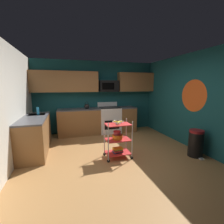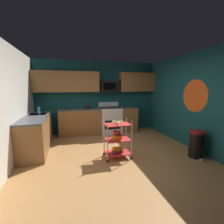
{
  "view_description": "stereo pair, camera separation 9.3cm",
  "coord_description": "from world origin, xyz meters",
  "px_view_note": "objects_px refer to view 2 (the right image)",
  "views": [
    {
      "loc": [
        -1.11,
        -3.44,
        1.72
      ],
      "look_at": [
        0.02,
        0.39,
        1.05
      ],
      "focal_mm": 25.37,
      "sensor_mm": 36.0,
      "label": 1
    },
    {
      "loc": [
        -1.02,
        -3.46,
        1.72
      ],
      "look_at": [
        0.02,
        0.39,
        1.05
      ],
      "focal_mm": 25.37,
      "sensor_mm": 36.0,
      "label": 2
    }
  ],
  "objects_px": {
    "fruit_bowl": "(118,122)",
    "mixing_bowl_large": "(117,137)",
    "oven_range": "(110,119)",
    "kettle": "(88,106)",
    "mixing_bowl_small": "(117,133)",
    "microwave": "(110,86)",
    "rolling_cart": "(118,139)",
    "dish_soap_bottle": "(39,111)",
    "trash_can": "(196,144)",
    "book_stack": "(117,150)"
  },
  "relations": [
    {
      "from": "microwave",
      "to": "mixing_bowl_small",
      "type": "bearing_deg",
      "value": -100.05
    },
    {
      "from": "mixing_bowl_large",
      "to": "dish_soap_bottle",
      "type": "height_order",
      "value": "dish_soap_bottle"
    },
    {
      "from": "book_stack",
      "to": "trash_can",
      "type": "height_order",
      "value": "trash_can"
    },
    {
      "from": "mixing_bowl_large",
      "to": "book_stack",
      "type": "relative_size",
      "value": 1.0
    },
    {
      "from": "kettle",
      "to": "dish_soap_bottle",
      "type": "bearing_deg",
      "value": -151.99
    },
    {
      "from": "fruit_bowl",
      "to": "trash_can",
      "type": "relative_size",
      "value": 0.41
    },
    {
      "from": "mixing_bowl_small",
      "to": "trash_can",
      "type": "distance_m",
      "value": 1.95
    },
    {
      "from": "microwave",
      "to": "dish_soap_bottle",
      "type": "distance_m",
      "value": 2.54
    },
    {
      "from": "oven_range",
      "to": "dish_soap_bottle",
      "type": "height_order",
      "value": "dish_soap_bottle"
    },
    {
      "from": "microwave",
      "to": "book_stack",
      "type": "bearing_deg",
      "value": -99.58
    },
    {
      "from": "rolling_cart",
      "to": "kettle",
      "type": "height_order",
      "value": "kettle"
    },
    {
      "from": "rolling_cart",
      "to": "mixing_bowl_large",
      "type": "relative_size",
      "value": 3.63
    },
    {
      "from": "mixing_bowl_large",
      "to": "dish_soap_bottle",
      "type": "distance_m",
      "value": 2.38
    },
    {
      "from": "dish_soap_bottle",
      "to": "rolling_cart",
      "type": "bearing_deg",
      "value": -35.07
    },
    {
      "from": "microwave",
      "to": "fruit_bowl",
      "type": "bearing_deg",
      "value": -99.58
    },
    {
      "from": "fruit_bowl",
      "to": "book_stack",
      "type": "xyz_separation_m",
      "value": [
        0.0,
        -0.0,
        -0.69
      ]
    },
    {
      "from": "fruit_bowl",
      "to": "rolling_cart",
      "type": "bearing_deg",
      "value": -135.0
    },
    {
      "from": "oven_range",
      "to": "microwave",
      "type": "distance_m",
      "value": 1.23
    },
    {
      "from": "microwave",
      "to": "kettle",
      "type": "distance_m",
      "value": 1.09
    },
    {
      "from": "oven_range",
      "to": "book_stack",
      "type": "relative_size",
      "value": 4.37
    },
    {
      "from": "oven_range",
      "to": "fruit_bowl",
      "type": "distance_m",
      "value": 2.19
    },
    {
      "from": "rolling_cart",
      "to": "kettle",
      "type": "distance_m",
      "value": 2.23
    },
    {
      "from": "book_stack",
      "to": "trash_can",
      "type": "relative_size",
      "value": 0.38
    },
    {
      "from": "mixing_bowl_small",
      "to": "kettle",
      "type": "distance_m",
      "value": 2.19
    },
    {
      "from": "oven_range",
      "to": "kettle",
      "type": "bearing_deg",
      "value": -179.73
    },
    {
      "from": "fruit_bowl",
      "to": "mixing_bowl_large",
      "type": "bearing_deg",
      "value": -180.0
    },
    {
      "from": "rolling_cart",
      "to": "mixing_bowl_small",
      "type": "relative_size",
      "value": 5.03
    },
    {
      "from": "fruit_bowl",
      "to": "kettle",
      "type": "xyz_separation_m",
      "value": [
        -0.45,
        2.12,
        0.12
      ]
    },
    {
      "from": "rolling_cart",
      "to": "trash_can",
      "type": "relative_size",
      "value": 1.39
    },
    {
      "from": "dish_soap_bottle",
      "to": "kettle",
      "type": "bearing_deg",
      "value": 28.01
    },
    {
      "from": "dish_soap_bottle",
      "to": "trash_can",
      "type": "height_order",
      "value": "dish_soap_bottle"
    },
    {
      "from": "trash_can",
      "to": "mixing_bowl_large",
      "type": "bearing_deg",
      "value": 165.86
    },
    {
      "from": "mixing_bowl_small",
      "to": "mixing_bowl_large",
      "type": "bearing_deg",
      "value": -43.08
    },
    {
      "from": "mixing_bowl_small",
      "to": "kettle",
      "type": "height_order",
      "value": "kettle"
    },
    {
      "from": "fruit_bowl",
      "to": "trash_can",
      "type": "xyz_separation_m",
      "value": [
        1.85,
        -0.47,
        -0.55
      ]
    },
    {
      "from": "oven_range",
      "to": "kettle",
      "type": "relative_size",
      "value": 4.17
    },
    {
      "from": "fruit_bowl",
      "to": "trash_can",
      "type": "distance_m",
      "value": 1.99
    },
    {
      "from": "microwave",
      "to": "book_stack",
      "type": "height_order",
      "value": "microwave"
    },
    {
      "from": "mixing_bowl_large",
      "to": "book_stack",
      "type": "height_order",
      "value": "mixing_bowl_large"
    },
    {
      "from": "microwave",
      "to": "book_stack",
      "type": "distance_m",
      "value": 2.72
    },
    {
      "from": "oven_range",
      "to": "microwave",
      "type": "height_order",
      "value": "microwave"
    },
    {
      "from": "microwave",
      "to": "dish_soap_bottle",
      "type": "relative_size",
      "value": 3.5
    },
    {
      "from": "book_stack",
      "to": "oven_range",
      "type": "bearing_deg",
      "value": 79.95
    },
    {
      "from": "rolling_cart",
      "to": "mixing_bowl_large",
      "type": "height_order",
      "value": "rolling_cart"
    },
    {
      "from": "mixing_bowl_small",
      "to": "fruit_bowl",
      "type": "bearing_deg",
      "value": -21.74
    },
    {
      "from": "fruit_bowl",
      "to": "dish_soap_bottle",
      "type": "height_order",
      "value": "dish_soap_bottle"
    },
    {
      "from": "fruit_bowl",
      "to": "mixing_bowl_small",
      "type": "distance_m",
      "value": 0.26
    },
    {
      "from": "fruit_bowl",
      "to": "mixing_bowl_large",
      "type": "xyz_separation_m",
      "value": [
        -0.01,
        -0.0,
        -0.36
      ]
    },
    {
      "from": "rolling_cart",
      "to": "book_stack",
      "type": "xyz_separation_m",
      "value": [
        0.0,
        0.0,
        -0.27
      ]
    },
    {
      "from": "fruit_bowl",
      "to": "kettle",
      "type": "bearing_deg",
      "value": 101.9
    }
  ]
}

